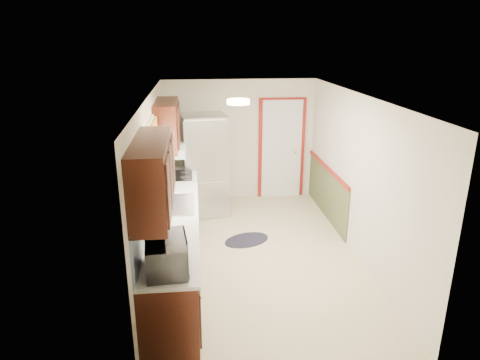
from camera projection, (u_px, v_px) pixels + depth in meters
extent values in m
cube|color=beige|center=(257.00, 254.00, 6.57)|extent=(3.20, 5.20, 0.12)
cube|color=white|center=(259.00, 96.00, 5.80)|extent=(3.20, 5.20, 0.12)
cube|color=silver|center=(240.00, 140.00, 8.54)|extent=(3.20, 0.10, 2.40)
cube|color=silver|center=(298.00, 268.00, 3.83)|extent=(3.20, 0.10, 2.40)
cube|color=silver|center=(153.00, 184.00, 6.04)|extent=(0.10, 5.20, 2.40)
cube|color=silver|center=(358.00, 177.00, 6.34)|extent=(0.10, 5.20, 2.40)
cube|color=#38160C|center=(176.00, 240.00, 6.02)|extent=(0.60, 4.00, 0.90)
cube|color=silver|center=(175.00, 209.00, 5.88)|extent=(0.63, 4.00, 0.04)
cube|color=#4F8FC1|center=(151.00, 190.00, 5.75)|extent=(0.02, 4.00, 0.55)
cube|color=#38160C|center=(152.00, 176.00, 4.35)|extent=(0.35, 1.40, 0.75)
cube|color=#38160C|center=(167.00, 124.00, 6.89)|extent=(0.35, 1.20, 0.75)
cube|color=white|center=(150.00, 159.00, 5.72)|extent=(0.02, 1.00, 0.90)
cube|color=#CF5726|center=(152.00, 133.00, 5.61)|extent=(0.05, 1.12, 0.24)
cube|color=#B7B7BC|center=(175.00, 205.00, 5.96)|extent=(0.52, 0.82, 0.02)
cube|color=white|center=(172.00, 151.00, 7.09)|extent=(0.45, 0.60, 0.15)
cube|color=maroon|center=(281.00, 149.00, 8.66)|extent=(0.94, 0.05, 2.08)
cube|color=white|center=(282.00, 150.00, 8.64)|extent=(0.80, 0.04, 2.00)
cube|color=#4C5630|center=(327.00, 193.00, 7.85)|extent=(0.02, 2.30, 0.90)
cube|color=maroon|center=(328.00, 168.00, 7.70)|extent=(0.04, 2.30, 0.06)
cylinder|color=#FFD88C|center=(238.00, 102.00, 5.60)|extent=(0.30, 0.30, 0.06)
imported|color=white|center=(166.00, 251.00, 4.25)|extent=(0.40, 0.64, 0.41)
cube|color=#B7B7BC|center=(205.00, 165.00, 7.85)|extent=(0.87, 0.82, 1.86)
cylinder|color=black|center=(191.00, 177.00, 7.48)|extent=(0.02, 0.02, 1.30)
ellipsoid|color=black|center=(247.00, 240.00, 7.00)|extent=(0.91, 0.77, 0.01)
cube|color=black|center=(178.00, 175.00, 7.20)|extent=(0.47, 0.57, 0.02)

